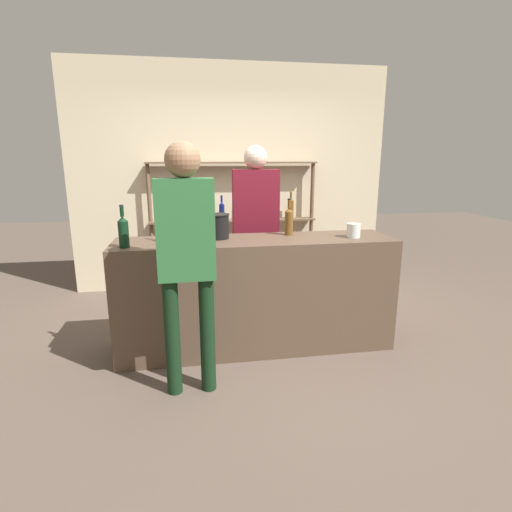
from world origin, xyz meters
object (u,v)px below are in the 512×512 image
at_px(ice_bucket, 217,226).
at_px(server_behind_counter, 256,219).
at_px(counter_bottle_0, 200,223).
at_px(counter_bottle_1, 174,226).
at_px(cork_jar, 354,231).
at_px(counter_bottle_2, 201,228).
at_px(counter_bottle_3, 123,231).
at_px(customer_left, 186,248).
at_px(counter_bottle_4, 289,221).

distance_m(ice_bucket, server_behind_counter, 0.76).
distance_m(counter_bottle_0, counter_bottle_1, 0.31).
bearing_deg(counter_bottle_1, cork_jar, -1.09).
relative_size(counter_bottle_2, counter_bottle_3, 1.08).
distance_m(customer_left, server_behind_counter, 1.51).
height_order(counter_bottle_2, cork_jar, counter_bottle_2).
bearing_deg(server_behind_counter, cork_jar, 46.58).
bearing_deg(customer_left, counter_bottle_2, -15.06).
xyz_separation_m(counter_bottle_1, counter_bottle_3, (-0.38, -0.12, -0.01)).
xyz_separation_m(counter_bottle_4, customer_left, (-0.91, -0.77, -0.05)).
bearing_deg(ice_bucket, customer_left, -109.87).
bearing_deg(cork_jar, ice_bucket, 172.52).
bearing_deg(counter_bottle_2, counter_bottle_1, 144.24).
bearing_deg(counter_bottle_3, customer_left, -45.43).
relative_size(counter_bottle_1, customer_left, 0.20).
relative_size(counter_bottle_3, ice_bucket, 1.56).
distance_m(counter_bottle_4, server_behind_counter, 0.61).
height_order(counter_bottle_3, counter_bottle_4, counter_bottle_3).
bearing_deg(counter_bottle_4, customer_left, -139.52).
height_order(customer_left, server_behind_counter, server_behind_counter).
height_order(cork_jar, customer_left, customer_left).
bearing_deg(counter_bottle_4, counter_bottle_3, -168.13).
height_order(counter_bottle_3, server_behind_counter, server_behind_counter).
height_order(counter_bottle_2, counter_bottle_3, counter_bottle_2).
relative_size(counter_bottle_2, server_behind_counter, 0.20).
distance_m(counter_bottle_3, server_behind_counter, 1.46).
height_order(counter_bottle_2, customer_left, customer_left).
relative_size(ice_bucket, cork_jar, 1.74).
relative_size(counter_bottle_3, counter_bottle_4, 1.01).
distance_m(cork_jar, server_behind_counter, 1.07).
relative_size(counter_bottle_4, customer_left, 0.19).
xyz_separation_m(counter_bottle_0, cork_jar, (1.32, -0.24, -0.06)).
distance_m(counter_bottle_1, customer_left, 0.61).
height_order(counter_bottle_4, server_behind_counter, server_behind_counter).
distance_m(counter_bottle_2, server_behind_counter, 1.07).
relative_size(counter_bottle_0, counter_bottle_4, 0.96).
xyz_separation_m(counter_bottle_1, ice_bucket, (0.36, 0.12, -0.03)).
bearing_deg(cork_jar, counter_bottle_2, -174.61).
relative_size(counter_bottle_3, cork_jar, 2.71).
xyz_separation_m(counter_bottle_0, customer_left, (-0.12, -0.82, -0.04)).
xyz_separation_m(counter_bottle_2, counter_bottle_3, (-0.59, 0.04, -0.01)).
xyz_separation_m(counter_bottle_2, counter_bottle_4, (0.79, 0.33, -0.01)).
bearing_deg(server_behind_counter, customer_left, -24.68).
distance_m(counter_bottle_1, cork_jar, 1.54).
bearing_deg(counter_bottle_0, cork_jar, -10.46).
bearing_deg(counter_bottle_2, ice_bucket, 61.94).
distance_m(ice_bucket, cork_jar, 1.19).
bearing_deg(server_behind_counter, counter_bottle_2, -30.35).
xyz_separation_m(counter_bottle_0, counter_bottle_4, (0.79, -0.04, 0.01)).
distance_m(counter_bottle_1, ice_bucket, 0.39).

